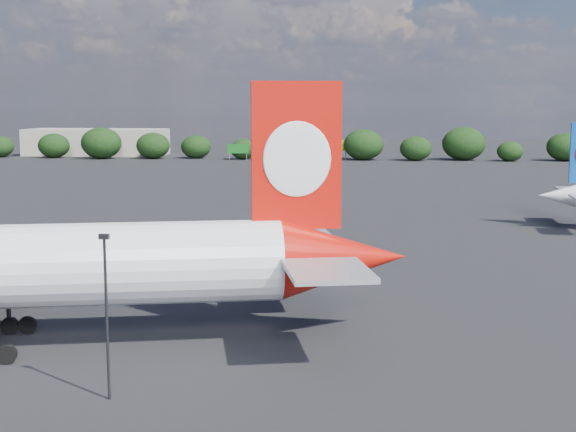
# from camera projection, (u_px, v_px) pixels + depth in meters

# --- Properties ---
(ground) EXTENTS (500.00, 500.00, 0.00)m
(ground) POSITION_uv_depth(u_px,v_px,m) (214.00, 223.00, 109.10)
(ground) COLOR black
(ground) RESTS_ON ground
(apron_lamp_post) EXTENTS (0.55, 0.30, 9.29)m
(apron_lamp_post) POSITION_uv_depth(u_px,v_px,m) (106.00, 306.00, 43.64)
(apron_lamp_post) COLOR black
(apron_lamp_post) RESTS_ON ground
(terminal_building) EXTENTS (42.00, 16.00, 8.00)m
(terminal_building) POSITION_uv_depth(u_px,v_px,m) (97.00, 142.00, 245.97)
(terminal_building) COLOR gray
(terminal_building) RESTS_ON ground
(highway_sign) EXTENTS (6.00, 0.30, 4.50)m
(highway_sign) POSITION_uv_depth(u_px,v_px,m) (238.00, 149.00, 224.80)
(highway_sign) COLOR #13621A
(highway_sign) RESTS_ON ground
(billboard_yellow) EXTENTS (5.00, 0.30, 5.50)m
(billboard_yellow) POSITION_uv_depth(u_px,v_px,m) (346.00, 146.00, 227.03)
(billboard_yellow) COLOR gold
(billboard_yellow) RESTS_ON ground
(horizon_treeline) EXTENTS (202.96, 16.48, 9.30)m
(horizon_treeline) POSITION_uv_depth(u_px,v_px,m) (346.00, 146.00, 224.79)
(horizon_treeline) COLOR black
(horizon_treeline) RESTS_ON ground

